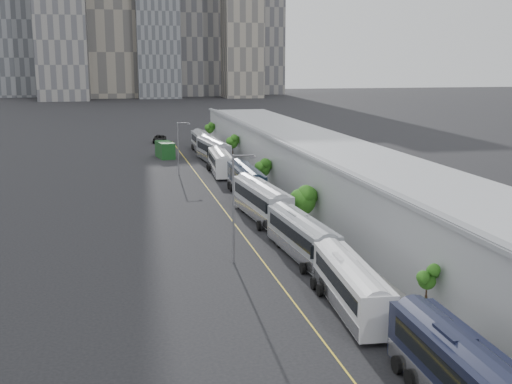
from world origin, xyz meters
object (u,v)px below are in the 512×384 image
object	(u,v)px
street_lamp_near	(235,202)
suv	(160,139)
bus_2	(351,290)
bus_5	(246,184)
bus_6	(220,164)
street_lamp_far	(179,144)
bus_4	(261,204)
bus_3	(302,240)
bus_7	(213,153)
shipping_container	(165,150)
bus_8	(202,144)

from	to	relation	value
street_lamp_near	suv	world-z (taller)	street_lamp_near
bus_2	bus_5	size ratio (longest dim) A/B	0.91
bus_6	street_lamp_far	xyz separation A→B (m)	(-6.14, 1.03, 3.16)
bus_4	street_lamp_far	world-z (taller)	street_lamp_far
suv	bus_2	bearing A→B (deg)	-78.38
bus_3	bus_5	xyz separation A→B (m)	(0.45, 26.99, 0.10)
bus_5	bus_6	xyz separation A→B (m)	(-0.61, 17.14, -0.10)
bus_5	bus_3	bearing A→B (deg)	-90.07
bus_2	bus_6	bearing A→B (deg)	94.21
bus_7	suv	xyz separation A→B (m)	(-7.08, 30.63, -0.93)
bus_7	shipping_container	world-z (taller)	bus_7
bus_5	bus_6	bearing A→B (deg)	92.92
bus_5	bus_8	size ratio (longest dim) A/B	1.00
bus_4	suv	bearing A→B (deg)	90.40
bus_8	shipping_container	world-z (taller)	bus_8
shipping_container	bus_7	bearing A→B (deg)	-53.49
bus_4	street_lamp_far	size ratio (longest dim) A/B	1.73
shipping_container	bus_5	bearing A→B (deg)	-86.62
bus_5	shipping_container	distance (m)	37.28
bus_2	suv	world-z (taller)	bus_2
suv	shipping_container	bearing A→B (deg)	-83.52
bus_7	street_lamp_near	size ratio (longest dim) A/B	1.49
bus_2	street_lamp_near	world-z (taller)	street_lamp_near
bus_6	street_lamp_near	bearing A→B (deg)	-94.34
bus_8	street_lamp_near	xyz separation A→B (m)	(-6.56, -69.40, 3.79)
bus_5	bus_6	distance (m)	17.15
bus_6	bus_4	bearing A→B (deg)	-87.08
bus_7	suv	bearing A→B (deg)	97.88
bus_4	street_lamp_far	distance (m)	31.14
street_lamp_near	bus_7	bearing A→B (deg)	83.25
bus_3	shipping_container	distance (m)	63.89
bus_5	shipping_container	xyz separation A→B (m)	(-7.59, 36.50, -0.21)
bus_2	street_lamp_near	size ratio (longest dim) A/B	1.31
bus_5	shipping_container	world-z (taller)	bus_5
bus_3	bus_7	distance (m)	55.77
bus_2	bus_7	world-z (taller)	bus_7
bus_6	street_lamp_far	size ratio (longest dim) A/B	1.59
bus_2	bus_3	bearing A→B (deg)	93.14
bus_7	bus_8	xyz separation A→B (m)	(-0.09, 13.20, -0.06)
bus_5	bus_4	bearing A→B (deg)	-92.76
bus_7	street_lamp_far	size ratio (longest dim) A/B	1.75
bus_4	bus_8	xyz separation A→B (m)	(0.79, 54.22, -0.04)
shipping_container	suv	bearing A→B (deg)	80.11
bus_6	bus_8	xyz separation A→B (m)	(0.63, 24.83, 0.10)
bus_3	bus_7	bearing A→B (deg)	86.02
bus_4	bus_7	world-z (taller)	bus_7
bus_3	street_lamp_near	xyz separation A→B (m)	(-6.10, -0.44, 3.89)
bus_7	street_lamp_near	distance (m)	56.72
bus_2	suv	size ratio (longest dim) A/B	2.15
bus_5	bus_7	distance (m)	28.78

